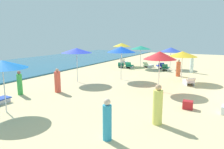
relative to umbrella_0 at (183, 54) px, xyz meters
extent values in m
cube|color=#276384|center=(-3.11, 18.24, -2.12)|extent=(60.00, 13.46, 0.12)
cylinder|color=silver|center=(0.00, 0.00, -1.19)|extent=(0.05, 0.05, 1.97)
cone|color=yellow|center=(0.00, 0.00, 0.00)|extent=(2.27, 2.27, 0.41)
cube|color=silver|center=(-0.86, -0.94, -2.06)|extent=(1.05, 0.53, 0.23)
cube|color=silver|center=(-1.08, -0.48, -2.06)|extent=(1.05, 0.53, 0.23)
cube|color=silver|center=(-0.97, -0.71, -1.91)|extent=(1.41, 1.09, 0.06)
cube|color=silver|center=(-1.50, -0.97, -1.73)|extent=(0.54, 0.65, 0.40)
cylinder|color=silver|center=(-11.16, 5.98, -1.11)|extent=(0.05, 0.05, 2.13)
cone|color=#075CB9|center=(-11.16, 5.98, 0.13)|extent=(2.27, 2.27, 0.37)
cube|color=silver|center=(-10.65, 7.20, -2.06)|extent=(1.19, 0.05, 0.23)
cylinder|color=silver|center=(5.99, 2.32, -1.24)|extent=(0.05, 0.05, 1.87)
cone|color=blue|center=(5.99, 2.32, -0.07)|extent=(2.25, 2.25, 0.47)
cube|color=silver|center=(6.08, 3.21, -2.06)|extent=(0.91, 0.57, 0.24)
cube|color=silver|center=(5.80, 3.68, -2.06)|extent=(0.91, 0.57, 0.24)
cube|color=#2C3CBA|center=(5.94, 3.44, -1.91)|extent=(1.32, 1.14, 0.06)
cube|color=#2C3CBA|center=(5.49, 3.17, -1.70)|extent=(0.52, 0.65, 0.43)
cube|color=silver|center=(4.69, 2.19, -2.05)|extent=(1.10, 0.11, 0.26)
cube|color=silver|center=(4.66, 2.69, -2.05)|extent=(1.10, 0.11, 0.26)
cube|color=#207155|center=(4.68, 2.44, -1.89)|extent=(1.26, 0.68, 0.06)
cube|color=#207155|center=(4.12, 2.40, -1.66)|extent=(0.40, 0.59, 0.48)
cylinder|color=silver|center=(-3.87, 0.70, -1.13)|extent=(0.05, 0.05, 2.10)
cone|color=red|center=(-3.87, 0.70, 0.18)|extent=(2.12, 2.12, 0.52)
cylinder|color=silver|center=(5.85, 8.16, -1.03)|extent=(0.05, 0.05, 2.29)
cone|color=gold|center=(5.85, 8.16, 0.33)|extent=(2.11, 2.11, 0.42)
cube|color=silver|center=(7.35, 8.25, -2.06)|extent=(1.05, 0.16, 0.23)
cube|color=silver|center=(7.28, 8.82, -2.06)|extent=(1.05, 0.16, 0.23)
cube|color=silver|center=(7.31, 8.54, -1.92)|extent=(1.24, 0.81, 0.06)
cube|color=silver|center=(6.78, 8.47, -1.69)|extent=(0.40, 0.68, 0.48)
cube|color=silver|center=(4.72, 7.36, -2.08)|extent=(1.09, 0.51, 0.19)
cube|color=silver|center=(4.49, 7.88, -2.08)|extent=(1.09, 0.51, 0.19)
cube|color=#1E7361|center=(4.60, 7.62, -1.95)|extent=(1.45, 1.13, 0.06)
cube|color=#1E7361|center=(4.05, 7.38, -1.75)|extent=(0.64, 0.74, 0.43)
cylinder|color=silver|center=(4.97, 5.39, -1.12)|extent=(0.05, 0.05, 2.11)
cone|color=#1A886D|center=(4.97, 5.39, 0.11)|extent=(2.32, 2.32, 0.36)
cube|color=silver|center=(4.50, 6.18, -2.07)|extent=(1.14, 0.18, 0.22)
cube|color=silver|center=(4.43, 6.72, -2.07)|extent=(1.14, 0.18, 0.22)
cube|color=#1B8369|center=(4.46, 6.45, -1.93)|extent=(1.34, 0.80, 0.06)
cube|color=#1B8369|center=(3.88, 6.38, -1.68)|extent=(0.42, 0.66, 0.51)
cube|color=silver|center=(5.92, 4.48, -2.07)|extent=(1.18, 0.38, 0.21)
cube|color=silver|center=(6.08, 5.00, -2.07)|extent=(1.18, 0.38, 0.21)
cube|color=silver|center=(6.00, 4.74, -1.94)|extent=(1.48, 0.99, 0.06)
cube|color=silver|center=(5.40, 4.92, -1.73)|extent=(0.56, 0.70, 0.46)
cylinder|color=silver|center=(-4.18, 7.12, -1.03)|extent=(0.05, 0.05, 2.29)
cone|color=blue|center=(-4.18, 7.12, 0.30)|extent=(2.35, 2.35, 0.37)
cylinder|color=silver|center=(-1.65, 4.54, -1.05)|extent=(0.05, 0.05, 2.26)
cone|color=blue|center=(-1.65, 4.54, 0.32)|extent=(2.31, 2.31, 0.47)
cylinder|color=green|center=(-8.80, 7.97, -1.53)|extent=(0.40, 0.40, 1.29)
sphere|color=#9A5C4A|center=(-8.80, 7.97, -0.79)|extent=(0.20, 0.20, 0.20)
cylinder|color=white|center=(4.52, -0.12, -1.47)|extent=(0.40, 0.40, 1.41)
sphere|color=tan|center=(4.52, -0.12, -0.66)|extent=(0.23, 0.23, 0.23)
cylinder|color=#D45E3A|center=(2.00, 0.65, -1.53)|extent=(0.55, 0.55, 1.30)
sphere|color=beige|center=(2.00, 0.65, -0.77)|extent=(0.23, 0.23, 0.23)
cylinder|color=#E95241|center=(-7.22, 6.36, -1.51)|extent=(0.48, 0.48, 1.33)
sphere|color=tan|center=(-7.22, 6.36, -0.74)|extent=(0.22, 0.22, 0.22)
cylinder|color=#DEDB62|center=(-9.06, -0.77, -1.46)|extent=(0.56, 0.56, 1.44)
sphere|color=tan|center=(-9.06, -0.77, -0.62)|extent=(0.25, 0.25, 0.25)
cylinder|color=#2E94BD|center=(-11.23, 0.37, -1.54)|extent=(0.33, 0.33, 1.28)
sphere|color=beige|center=(-11.23, 0.37, -0.79)|extent=(0.24, 0.24, 0.24)
cube|color=red|center=(-6.53, -1.58, -1.97)|extent=(0.42, 0.50, 0.41)
camera|label=1|loc=(-17.23, -3.10, 1.45)|focal=34.04mm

